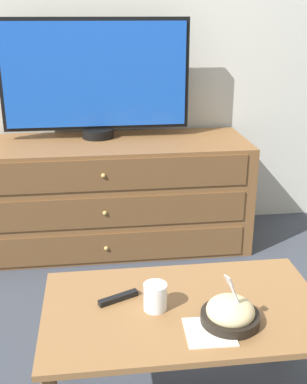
{
  "coord_description": "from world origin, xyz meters",
  "views": [
    {
      "loc": [
        0.01,
        -2.88,
        1.3
      ],
      "look_at": [
        0.21,
        -1.3,
        0.7
      ],
      "focal_mm": 45.0,
      "sensor_mm": 36.0,
      "label": 1
    }
  ],
  "objects": [
    {
      "name": "ground_plane",
      "position": [
        0.0,
        0.0,
        0.0
      ],
      "size": [
        12.0,
        12.0,
        0.0
      ],
      "primitive_type": "plane",
      "color": "#383D47"
    },
    {
      "name": "wall_back",
      "position": [
        0.0,
        0.03,
        1.3
      ],
      "size": [
        12.0,
        0.05,
        2.6
      ],
      "color": "silver",
      "rests_on": "ground_plane"
    },
    {
      "name": "dresser",
      "position": [
        0.05,
        -0.29,
        0.31
      ],
      "size": [
        1.63,
        0.54,
        0.62
      ],
      "color": "brown",
      "rests_on": "ground_plane"
    },
    {
      "name": "tv",
      "position": [
        0.03,
        -0.18,
        0.95
      ],
      "size": [
        1.03,
        0.18,
        0.65
      ],
      "color": "black",
      "rests_on": "dresser"
    },
    {
      "name": "coffee_table",
      "position": [
        0.27,
        -1.61,
        0.36
      ],
      "size": [
        0.89,
        0.52,
        0.42
      ],
      "color": "olive",
      "rests_on": "ground_plane"
    },
    {
      "name": "takeout_bowl",
      "position": [
        0.39,
        -1.71,
        0.46
      ],
      "size": [
        0.18,
        0.18,
        0.18
      ],
      "color": "black",
      "rests_on": "coffee_table"
    },
    {
      "name": "drink_cup",
      "position": [
        0.18,
        -1.61,
        0.46
      ],
      "size": [
        0.07,
        0.07,
        0.09
      ],
      "color": "white",
      "rests_on": "coffee_table"
    },
    {
      "name": "napkin",
      "position": [
        0.32,
        -1.75,
        0.43
      ],
      "size": [
        0.15,
        0.15,
        0.0
      ],
      "color": "silver",
      "rests_on": "coffee_table"
    },
    {
      "name": "remote_control",
      "position": [
        0.07,
        -1.55,
        0.43
      ],
      "size": [
        0.13,
        0.08,
        0.02
      ],
      "color": "black",
      "rests_on": "coffee_table"
    }
  ]
}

